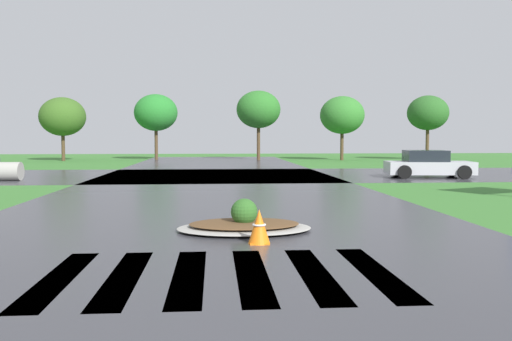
% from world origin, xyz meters
% --- Properties ---
extents(asphalt_roadway, '(11.56, 80.00, 0.01)m').
position_xyz_m(asphalt_roadway, '(0.00, 10.00, 0.00)').
color(asphalt_roadway, '#35353A').
rests_on(asphalt_roadway, ground).
extents(asphalt_cross_road, '(90.00, 10.41, 0.01)m').
position_xyz_m(asphalt_cross_road, '(0.00, 24.98, 0.00)').
color(asphalt_cross_road, '#35353A').
rests_on(asphalt_cross_road, ground).
extents(crosswalk_stripes, '(4.95, 3.19, 0.01)m').
position_xyz_m(crosswalk_stripes, '(0.00, 4.97, 0.00)').
color(crosswalk_stripes, white).
rests_on(crosswalk_stripes, ground).
extents(median_island, '(2.82, 1.91, 0.68)m').
position_xyz_m(median_island, '(0.54, 8.57, 0.14)').
color(median_island, '#9E9B93').
rests_on(median_island, ground).
extents(car_silver_hatch, '(4.24, 2.49, 1.32)m').
position_xyz_m(car_silver_hatch, '(10.22, 22.67, 0.61)').
color(car_silver_hatch, '#B7B7BF').
rests_on(car_silver_hatch, ground).
extents(traffic_cone, '(0.41, 0.41, 0.64)m').
position_xyz_m(traffic_cone, '(0.74, 7.19, 0.31)').
color(traffic_cone, orange).
rests_on(traffic_cone, ground).
extents(background_treeline, '(33.93, 5.83, 5.83)m').
position_xyz_m(background_treeline, '(2.45, 42.67, 3.91)').
color(background_treeline, '#4C3823').
rests_on(background_treeline, ground).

